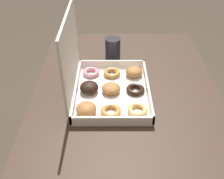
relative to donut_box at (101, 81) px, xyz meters
name	(u,v)px	position (x,y,z in m)	size (l,w,h in m)	color
dining_table	(126,119)	(-0.04, -0.10, -0.17)	(1.16, 0.76, 0.74)	#38281E
donut_box	(101,81)	(0.00, 0.00, 0.00)	(0.38, 0.30, 0.33)	white
coffee_mug	(113,48)	(0.27, -0.05, -0.01)	(0.07, 0.07, 0.11)	#232328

